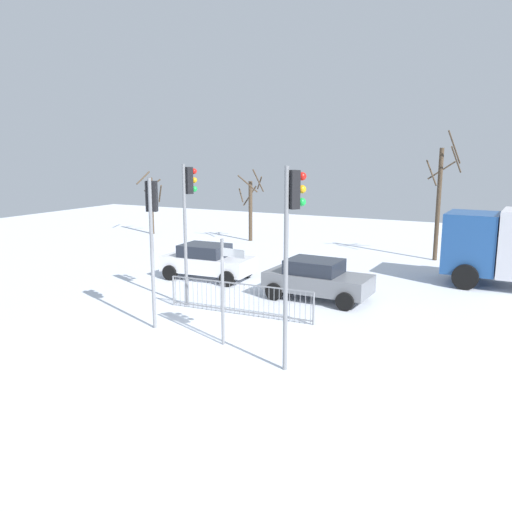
# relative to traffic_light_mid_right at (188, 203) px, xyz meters

# --- Properties ---
(ground_plane) EXTENTS (60.00, 60.00, 0.00)m
(ground_plane) POSITION_rel_traffic_light_mid_right_xyz_m (2.12, -2.97, -3.58)
(ground_plane) COLOR silver
(traffic_light_mid_right) EXTENTS (0.39, 0.54, 4.89)m
(traffic_light_mid_right) POSITION_rel_traffic_light_mid_right_xyz_m (0.00, 0.00, 0.00)
(traffic_light_mid_right) COLOR slate
(traffic_light_mid_right) RESTS_ON ground
(traffic_light_rear_right) EXTENTS (0.44, 0.49, 4.98)m
(traffic_light_rear_right) POSITION_rel_traffic_light_mid_right_xyz_m (5.38, -3.56, 0.06)
(traffic_light_rear_right) COLOR slate
(traffic_light_rear_right) RESTS_ON ground
(traffic_light_foreground_left) EXTENTS (0.38, 0.54, 4.55)m
(traffic_light_foreground_left) POSITION_rel_traffic_light_mid_right_xyz_m (0.41, -2.47, -0.24)
(traffic_light_foreground_left) COLOR slate
(traffic_light_foreground_left) RESTS_ON ground
(direction_sign_post) EXTENTS (0.78, 0.17, 2.99)m
(direction_sign_post) POSITION_rel_traffic_light_mid_right_xyz_m (3.12, -2.89, -1.90)
(direction_sign_post) COLOR slate
(direction_sign_post) RESTS_ON ground
(pedestrian_guard_railing) EXTENTS (5.20, 0.28, 1.07)m
(pedestrian_guard_railing) POSITION_rel_traffic_light_mid_right_xyz_m (2.12, -0.25, -3.03)
(pedestrian_guard_railing) COLOR slate
(pedestrian_guard_railing) RESTS_ON ground
(car_grey_trailing) EXTENTS (3.86, 2.03, 1.47)m
(car_grey_trailing) POSITION_rel_traffic_light_mid_right_xyz_m (3.73, 2.68, -2.81)
(car_grey_trailing) COLOR slate
(car_grey_trailing) RESTS_ON ground
(car_white_near) EXTENTS (3.88, 2.08, 1.47)m
(car_white_near) POSITION_rel_traffic_light_mid_right_xyz_m (-1.54, 3.56, -2.81)
(car_white_near) COLOR silver
(car_white_near) RESTS_ON ground
(bare_tree_left) EXTENTS (1.62, 1.59, 6.28)m
(bare_tree_left) POSITION_rel_traffic_light_mid_right_xyz_m (6.46, 12.07, -0.55)
(bare_tree_left) COLOR #473828
(bare_tree_left) RESTS_ON ground
(bare_tree_centre) EXTENTS (1.68, 1.67, 4.32)m
(bare_tree_centre) POSITION_rel_traffic_light_mid_right_xyz_m (-4.46, 13.06, -1.49)
(bare_tree_centre) COLOR #473828
(bare_tree_centre) RESTS_ON ground
(bare_tree_right) EXTENTS (1.67, 1.51, 4.05)m
(bare_tree_right) POSITION_rel_traffic_light_mid_right_xyz_m (-11.57, 12.65, -1.58)
(bare_tree_right) COLOR #473828
(bare_tree_right) RESTS_ON ground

